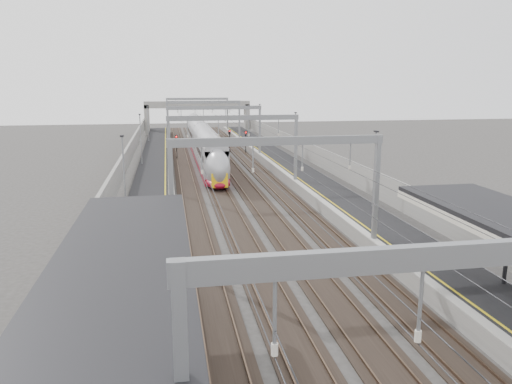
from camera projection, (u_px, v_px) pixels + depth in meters
name	position (u px, v px, depth m)	size (l,w,h in m)	color
platform_left	(154.00, 183.00, 51.54)	(4.00, 120.00, 1.00)	black
platform_right	(303.00, 178.00, 54.27)	(4.00, 120.00, 1.00)	black
tracks	(231.00, 185.00, 53.00)	(11.40, 140.00, 0.20)	black
overhead_line	(223.00, 123.00, 58.05)	(13.00, 140.00, 6.60)	gray
canopy_left	(95.00, 365.00, 10.15)	(4.40, 30.00, 4.24)	black
overbridge	(198.00, 109.00, 104.76)	(22.00, 2.20, 6.90)	gray
wall_left	(121.00, 174.00, 50.76)	(0.30, 120.00, 3.20)	gray
wall_right	(332.00, 168.00, 54.58)	(0.30, 120.00, 3.20)	gray
train	(203.00, 146.00, 70.02)	(2.58, 46.95, 4.08)	maroon
signal_green	(177.00, 143.00, 70.42)	(0.32, 0.32, 3.48)	black
signal_red_near	(230.00, 136.00, 78.41)	(0.32, 0.32, 3.48)	black
signal_red_far	(246.00, 138.00, 76.46)	(0.32, 0.32, 3.48)	black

